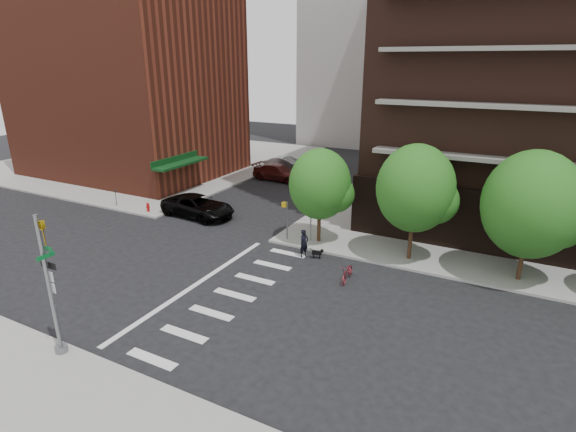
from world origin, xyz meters
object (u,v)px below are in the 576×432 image
(parked_car_black, at_px, (198,206))
(fire_hydrant, at_px, (148,207))
(traffic_signal, at_px, (52,297))
(parked_car_silver, at_px, (287,164))
(scooter, at_px, (348,272))
(dog_walker, at_px, (304,243))
(parked_car_maroon, at_px, (279,173))

(parked_car_black, bearing_deg, fire_hydrant, 112.09)
(traffic_signal, distance_m, parked_car_silver, 33.72)
(fire_hydrant, bearing_deg, traffic_signal, -56.74)
(parked_car_black, height_order, parked_car_silver, parked_car_black)
(scooter, bearing_deg, dog_walker, 148.48)
(parked_car_black, bearing_deg, parked_car_silver, 7.80)
(traffic_signal, relative_size, parked_car_silver, 1.22)
(fire_hydrant, bearing_deg, parked_car_silver, 79.83)
(scooter, xyz_separation_m, dog_walker, (-3.50, 1.75, 0.40))
(parked_car_maroon, relative_size, dog_walker, 3.12)
(parked_car_maroon, relative_size, scooter, 2.98)
(scooter, bearing_deg, parked_car_black, 156.25)
(traffic_signal, bearing_deg, parked_car_silver, 101.76)
(traffic_signal, xyz_separation_m, parked_car_black, (-6.01, 16.54, -1.86))
(parked_car_silver, bearing_deg, parked_car_black, -178.50)
(traffic_signal, relative_size, scooter, 3.20)
(traffic_signal, bearing_deg, fire_hydrant, 123.26)
(parked_car_black, relative_size, dog_walker, 3.37)
(parked_car_black, bearing_deg, traffic_signal, -155.19)
(parked_car_silver, xyz_separation_m, scooter, (14.95, -21.22, -0.32))
(dog_walker, bearing_deg, scooter, -95.62)
(fire_hydrant, xyz_separation_m, parked_car_maroon, (4.26, 13.90, 0.26))
(fire_hydrant, distance_m, parked_car_black, 4.22)
(parked_car_black, distance_m, parked_car_silver, 16.44)
(parked_car_black, xyz_separation_m, parked_car_maroon, (0.24, 12.65, -0.03))
(traffic_signal, xyz_separation_m, parked_car_silver, (-6.86, 32.96, -1.89))
(traffic_signal, xyz_separation_m, scooter, (8.09, 11.74, -2.21))
(parked_car_silver, height_order, dog_walker, dog_walker)
(parked_car_black, bearing_deg, scooter, -103.97)
(parked_car_silver, distance_m, dog_walker, 22.58)
(traffic_signal, height_order, parked_car_black, traffic_signal)
(parked_car_maroon, distance_m, dog_walker, 18.81)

